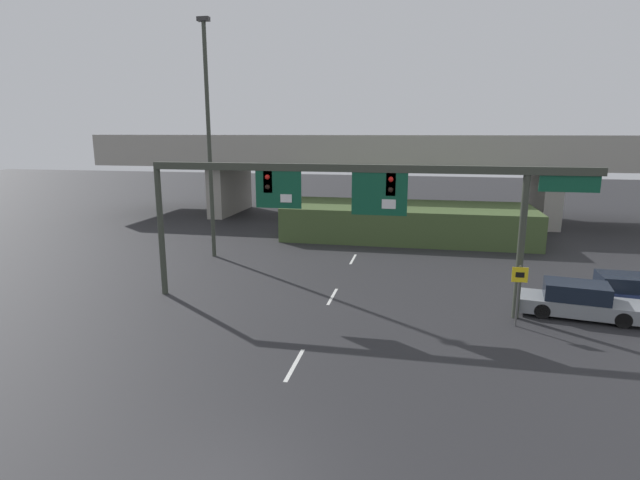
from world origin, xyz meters
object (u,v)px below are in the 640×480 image
object	(u,v)px
signal_gantry	(351,191)
speed_limit_sign	(519,287)
parked_sedan_mid_right	(631,291)
highway_light_pole_near	(209,136)
parked_sedan_near_right	(579,301)

from	to	relation	value
signal_gantry	speed_limit_sign	size ratio (longest dim) A/B	7.57
signal_gantry	parked_sedan_mid_right	world-z (taller)	signal_gantry
speed_limit_sign	highway_light_pole_near	bearing A→B (deg)	152.98
highway_light_pole_near	parked_sedan_mid_right	size ratio (longest dim) A/B	2.87
speed_limit_sign	signal_gantry	bearing A→B (deg)	171.96
signal_gantry	parked_sedan_near_right	xyz separation A→B (m)	(9.55, 0.71, -4.46)
highway_light_pole_near	parked_sedan_near_right	bearing A→B (deg)	-19.28
signal_gantry	highway_light_pole_near	distance (m)	12.32
highway_light_pole_near	parked_sedan_mid_right	xyz separation A→B (m)	(21.89, -4.65, -6.72)
speed_limit_sign	parked_sedan_near_right	distance (m)	3.34
parked_sedan_mid_right	parked_sedan_near_right	bearing A→B (deg)	-141.05
highway_light_pole_near	speed_limit_sign	bearing A→B (deg)	-27.02
speed_limit_sign	parked_sedan_near_right	xyz separation A→B (m)	(2.73, 1.67, -0.96)
parked_sedan_near_right	parked_sedan_mid_right	distance (m)	3.43
signal_gantry	parked_sedan_near_right	bearing A→B (deg)	4.25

